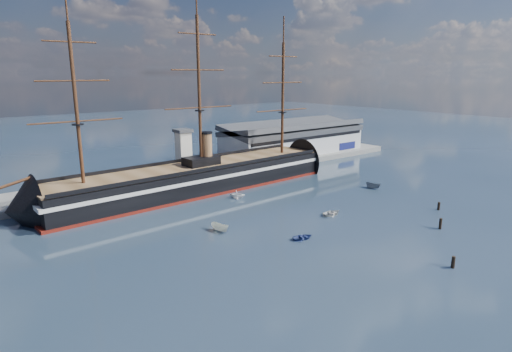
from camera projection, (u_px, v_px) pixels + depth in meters
ground at (237, 207)px, 112.11m from camera, size 600.00×600.00×0.00m
quay at (199, 176)px, 145.54m from camera, size 180.00×18.00×2.00m
warehouse at (294, 139)px, 175.76m from camera, size 63.00×21.00×11.60m
quay_tower at (184, 152)px, 136.73m from camera, size 5.00×5.00×15.00m
warship at (191, 179)px, 125.08m from camera, size 113.19×19.77×53.94m
motorboat_a at (220, 232)px, 94.82m from camera, size 6.10×3.20×2.32m
motorboat_b at (303, 239)px, 90.49m from camera, size 1.71×3.02×1.33m
motorboat_d at (237, 198)px, 120.21m from camera, size 6.78×6.99×2.49m
motorboat_e at (332, 215)px, 105.93m from camera, size 1.32×3.28×1.53m
motorboat_f at (373, 188)px, 130.30m from camera, size 5.89×3.02×2.25m
piling_near_mid at (453, 268)px, 77.18m from camera, size 0.64×0.64×2.93m
piling_near_right at (440, 229)px, 96.49m from camera, size 0.64×0.64×3.22m
piling_far_right at (438, 210)px, 109.74m from camera, size 0.64×0.64×2.83m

